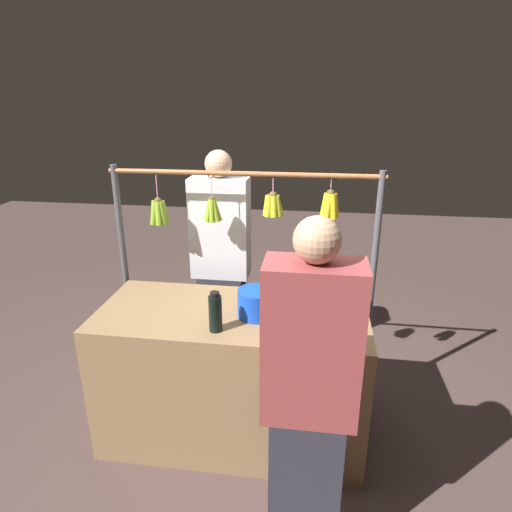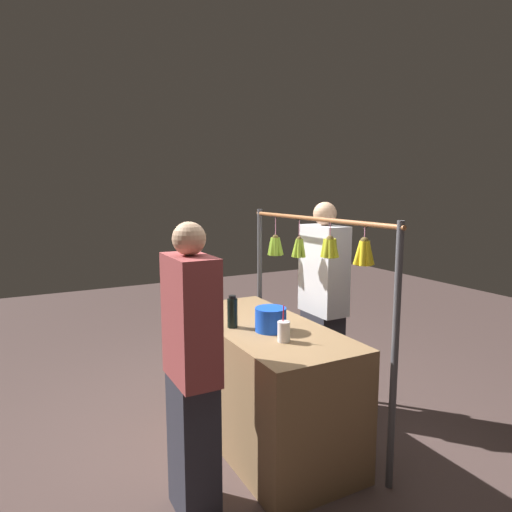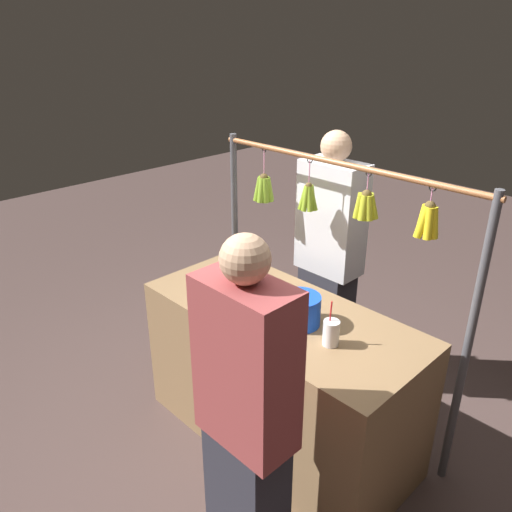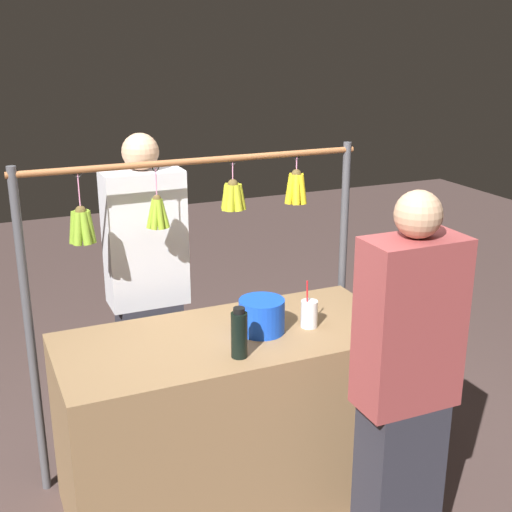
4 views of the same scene
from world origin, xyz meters
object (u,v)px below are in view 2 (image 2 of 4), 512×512
Objects in this scene: water_bottle at (232,312)px; blue_bucket at (271,319)px; customer_person at (192,374)px; vendor_person at (323,309)px; drink_cup at (284,331)px.

blue_bucket is (-0.20, -0.20, -0.03)m from water_bottle.
water_bottle is 0.14× the size of customer_person.
water_bottle is 0.94m from vendor_person.
drink_cup is 0.68m from customer_person.
blue_bucket is at bearing -8.89° from drink_cup.
water_bottle is 1.06× the size of blue_bucket.
vendor_person reaches higher than water_bottle.
drink_cup is at bearing 128.64° from vendor_person.
customer_person is (-0.70, 1.41, -0.03)m from vendor_person.
vendor_person is 1.58m from customer_person.
customer_person reaches higher than water_bottle.
vendor_person is (0.37, -0.72, -0.10)m from blue_bucket.
customer_person is at bearing 136.59° from water_bottle.
blue_bucket is at bearing -64.76° from customer_person.
vendor_person is at bearing -62.88° from blue_bucket.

